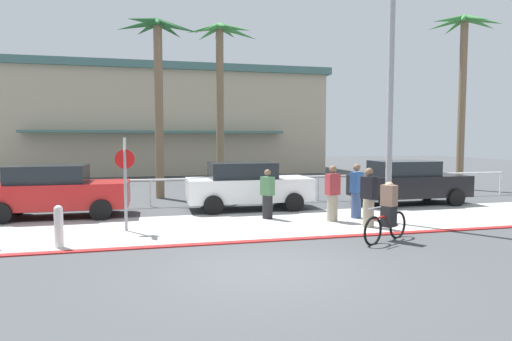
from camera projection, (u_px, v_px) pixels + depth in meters
The scene contains 19 objects.
ground_plane at pixel (205, 199), 18.09m from camera, with size 80.00×80.00×0.00m, color #424447.
sidewalk_strip at pixel (229, 226), 12.46m from camera, with size 44.00×4.00×0.02m, color beige.
curb_paint at pixel (243, 242), 10.52m from camera, with size 44.00×0.24×0.03m, color maroon.
building_backdrop at pixel (158, 122), 34.24m from camera, with size 24.75×12.11×7.73m.
rail_fence at pixel (210, 183), 16.58m from camera, with size 26.75×0.08×1.04m.
stop_sign_bike_lane at pixel (125, 170), 11.67m from camera, with size 0.52×0.56×2.56m.
bollard_3 at pixel (59, 226), 9.95m from camera, with size 0.20×0.20×1.00m.
streetlight_curb at pixel (395, 78), 12.44m from camera, with size 0.24×2.54×7.50m.
palm_tree_1 at pixel (158, 63), 18.02m from camera, with size 3.42×2.87×7.54m.
palm_tree_2 at pixel (221, 66), 20.59m from camera, with size 3.44×3.02×8.04m.
palm_tree_3 at pixel (463, 59), 21.28m from camera, with size 3.61×3.22×8.62m.
car_red_1 at pixel (56, 191), 13.83m from camera, with size 4.40×2.02×1.69m.
car_white_2 at pixel (247, 185), 15.45m from camera, with size 4.40×2.02×1.69m.
car_black_3 at pixel (408, 182), 16.63m from camera, with size 4.40×2.02×1.69m.
cyclist_red_0 at pixel (388, 213), 10.65m from camera, with size 1.64×0.90×1.50m.
pedestrian_0 at pixel (369, 200), 12.28m from camera, with size 0.43×0.47×1.71m.
pedestrian_1 at pixel (268, 196), 13.57m from camera, with size 0.44×0.48×1.57m.
pedestrian_2 at pixel (356, 193), 13.66m from camera, with size 0.48×0.44×1.74m.
pedestrian_3 at pixel (333, 196), 13.14m from camera, with size 0.45×0.38×1.72m.
Camera 1 is at (-2.10, -7.96, 2.52)m, focal length 30.28 mm.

